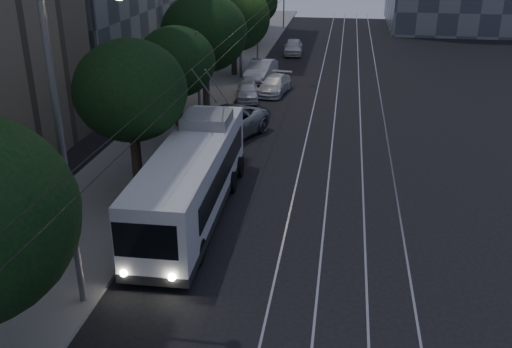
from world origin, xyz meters
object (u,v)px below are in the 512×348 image
object	(u,v)px
trolleybus	(193,177)
car_white_a	(247,91)
car_white_c	(261,71)
streetlamp_near	(72,122)
pickup_silver	(222,125)
car_white_b	(274,85)
car_white_d	(293,47)

from	to	relation	value
trolleybus	car_white_a	size ratio (longest dim) A/B	3.17
trolleybus	car_white_c	distance (m)	22.54
trolleybus	streetlamp_near	world-z (taller)	streetlamp_near
trolleybus	pickup_silver	world-z (taller)	trolleybus
pickup_silver	streetlamp_near	distance (m)	16.24
car_white_b	streetlamp_near	bearing A→B (deg)	-86.26
car_white_d	streetlamp_near	bearing A→B (deg)	-96.36
trolleybus	pickup_silver	bearing A→B (deg)	93.40
streetlamp_near	car_white_d	bearing A→B (deg)	86.70
car_white_c	car_white_d	distance (m)	10.61
car_white_c	car_white_d	size ratio (longest dim) A/B	1.14
car_white_a	pickup_silver	bearing A→B (deg)	-99.15
pickup_silver	car_white_a	world-z (taller)	pickup_silver
car_white_b	trolleybus	bearing A→B (deg)	-83.79
trolleybus	car_white_d	xyz separation A→B (m)	(0.87, 33.01, -0.88)
pickup_silver	streetlamp_near	size ratio (longest dim) A/B	0.63
car_white_c	car_white_d	world-z (taller)	car_white_c
trolleybus	car_white_d	distance (m)	33.04
car_white_c	car_white_d	bearing A→B (deg)	88.03
pickup_silver	car_white_b	xyz separation A→B (m)	(1.60, 10.14, -0.24)
car_white_d	streetlamp_near	size ratio (longest dim) A/B	0.42
streetlamp_near	car_white_a	bearing A→B (deg)	88.34
car_white_d	streetlamp_near	world-z (taller)	streetlamp_near
trolleybus	streetlamp_near	distance (m)	7.99
car_white_a	car_white_d	distance (m)	16.08
car_white_b	car_white_a	bearing A→B (deg)	-120.09
pickup_silver	car_white_d	size ratio (longest dim) A/B	1.51
car_white_b	car_white_d	world-z (taller)	car_white_d
streetlamp_near	car_white_c	bearing A→B (deg)	88.43
pickup_silver	car_white_c	world-z (taller)	pickup_silver
car_white_a	car_white_b	world-z (taller)	car_white_b
car_white_b	car_white_c	size ratio (longest dim) A/B	0.91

